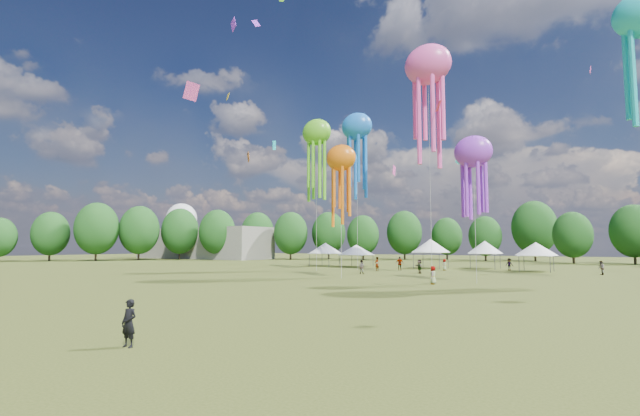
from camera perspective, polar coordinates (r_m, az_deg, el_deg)
The scene contains 10 objects.
ground at distance 23.78m, azimuth -29.26°, elevation -12.40°, with size 300.00×300.00×0.00m, color #384416.
observer_main at distance 16.94m, azimuth -22.99°, elevation -13.25°, with size 0.58×0.38×1.59m, color black.
spectator_near at distance 54.72m, azimuth 5.26°, elevation -7.44°, with size 0.82×0.64×1.68m, color gray.
spectators_far at distance 59.83m, azimuth 16.78°, elevation -7.02°, with size 26.04×28.43×1.90m.
festival_tents at distance 70.45m, azimuth 12.17°, elevation -4.96°, with size 37.37×10.78×4.40m.
show_kites at distance 55.45m, azimuth 13.93°, elevation 11.78°, with size 42.11×18.37×27.20m.
small_kites at distance 63.31m, azimuth 11.68°, elevation 20.13°, with size 77.61×57.41×43.77m.
treeline at distance 77.50m, azimuth 15.03°, elevation -2.29°, with size 201.57×95.24×13.43m.
hangar at distance 124.47m, azimuth -14.64°, elevation -4.35°, with size 40.00×12.00×8.00m, color gray.
radome at distance 140.69m, azimuth -17.10°, elevation -1.89°, with size 9.00×9.00×16.00m.
Camera 1 is at (20.88, -10.86, 3.40)m, focal length 25.33 mm.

